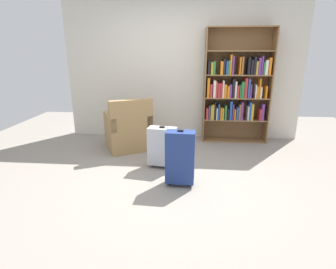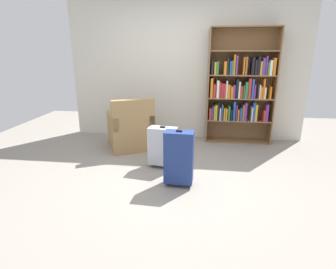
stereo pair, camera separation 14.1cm
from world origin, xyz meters
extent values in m
plane|color=gray|center=(0.00, 0.00, 0.00)|extent=(7.73, 7.73, 0.00)
cube|color=beige|center=(0.00, 1.97, 1.30)|extent=(4.42, 0.10, 2.60)
cube|color=brown|center=(0.42, 1.74, 1.02)|extent=(0.02, 0.31, 2.03)
cube|color=brown|center=(1.57, 1.74, 1.02)|extent=(0.02, 0.31, 2.03)
cube|color=brown|center=(0.99, 1.89, 1.02)|extent=(1.18, 0.02, 2.03)
cube|color=brown|center=(0.99, 1.74, 0.01)|extent=(1.14, 0.29, 0.02)
cube|color=brown|center=(0.99, 1.74, 0.42)|extent=(1.14, 0.29, 0.02)
cube|color=brown|center=(0.99, 1.74, 0.82)|extent=(1.14, 0.29, 0.02)
cube|color=brown|center=(0.99, 1.74, 1.23)|extent=(1.14, 0.29, 0.02)
cube|color=brown|center=(0.99, 1.74, 1.64)|extent=(1.14, 0.29, 0.02)
cube|color=brown|center=(0.99, 1.74, 2.02)|extent=(1.14, 0.29, 0.02)
cube|color=#B22D2D|center=(0.48, 1.71, 0.53)|extent=(0.04, 0.22, 0.21)
cube|color=#264C99|center=(0.52, 1.69, 0.55)|extent=(0.02, 0.20, 0.25)
cube|color=gold|center=(0.55, 1.71, 0.55)|extent=(0.02, 0.23, 0.25)
cube|color=gold|center=(0.58, 1.72, 0.56)|extent=(0.03, 0.26, 0.28)
cube|color=black|center=(0.61, 1.68, 0.59)|extent=(0.03, 0.18, 0.32)
cube|color=silver|center=(0.65, 1.70, 0.54)|extent=(0.02, 0.20, 0.22)
cube|color=#264C99|center=(0.68, 1.69, 0.57)|extent=(0.03, 0.18, 0.29)
cube|color=orange|center=(0.73, 1.72, 0.54)|extent=(0.03, 0.25, 0.22)
cube|color=gold|center=(0.76, 1.70, 0.53)|extent=(0.03, 0.21, 0.22)
cube|color=#2D7238|center=(0.81, 1.69, 0.56)|extent=(0.03, 0.20, 0.26)
cube|color=black|center=(0.85, 1.69, 0.53)|extent=(0.03, 0.20, 0.21)
cube|color=#264C99|center=(0.90, 1.70, 0.60)|extent=(0.04, 0.21, 0.35)
cube|color=#66337F|center=(0.94, 1.68, 0.57)|extent=(0.02, 0.18, 0.29)
cube|color=orange|center=(0.98, 1.69, 0.53)|extent=(0.03, 0.19, 0.20)
cube|color=#264C99|center=(1.02, 1.72, 0.54)|extent=(0.03, 0.26, 0.23)
cube|color=brown|center=(1.06, 1.70, 0.57)|extent=(0.03, 0.21, 0.29)
cube|color=#66337F|center=(1.10, 1.72, 0.59)|extent=(0.04, 0.25, 0.32)
cube|color=silver|center=(1.21, 1.69, 0.55)|extent=(0.02, 0.19, 0.25)
cube|color=#264C99|center=(1.24, 1.71, 0.59)|extent=(0.04, 0.23, 0.33)
cube|color=gold|center=(1.28, 1.70, 0.58)|extent=(0.04, 0.21, 0.30)
cube|color=#B22D2D|center=(1.43, 1.68, 0.53)|extent=(0.03, 0.18, 0.21)
cube|color=#66337F|center=(1.47, 1.71, 0.58)|extent=(0.04, 0.22, 0.30)
cube|color=orange|center=(0.48, 1.72, 1.01)|extent=(0.04, 0.25, 0.35)
cube|color=#B22D2D|center=(0.53, 1.71, 0.95)|extent=(0.04, 0.24, 0.24)
cube|color=silver|center=(0.59, 1.73, 0.99)|extent=(0.04, 0.27, 0.31)
cube|color=#B22D2D|center=(0.62, 1.70, 0.97)|extent=(0.03, 0.22, 0.28)
cube|color=#B22D2D|center=(0.67, 1.68, 0.96)|extent=(0.04, 0.18, 0.26)
cube|color=#B22D2D|center=(0.71, 1.70, 0.96)|extent=(0.03, 0.20, 0.26)
cube|color=silver|center=(0.74, 1.71, 0.99)|extent=(0.02, 0.24, 0.30)
cube|color=orange|center=(0.78, 1.69, 0.95)|extent=(0.04, 0.20, 0.24)
cube|color=orange|center=(0.83, 1.69, 0.94)|extent=(0.04, 0.19, 0.21)
cube|color=#66337F|center=(0.87, 1.71, 0.95)|extent=(0.04, 0.23, 0.23)
cube|color=black|center=(0.92, 1.71, 1.00)|extent=(0.04, 0.23, 0.33)
cube|color=silver|center=(0.96, 1.68, 0.98)|extent=(0.03, 0.18, 0.29)
cube|color=#B22D2D|center=(1.00, 1.71, 0.94)|extent=(0.04, 0.22, 0.22)
cube|color=#2D7238|center=(1.04, 1.71, 0.95)|extent=(0.02, 0.23, 0.23)
cube|color=#2D7238|center=(1.08, 1.71, 0.98)|extent=(0.04, 0.23, 0.29)
cube|color=#B22D2D|center=(1.13, 1.71, 1.01)|extent=(0.04, 0.23, 0.35)
cube|color=#264C99|center=(1.18, 1.71, 1.00)|extent=(0.03, 0.22, 0.34)
cube|color=#66337F|center=(1.22, 1.69, 0.95)|extent=(0.03, 0.20, 0.24)
cube|color=silver|center=(1.31, 1.72, 0.95)|extent=(0.02, 0.26, 0.24)
cube|color=orange|center=(1.34, 1.72, 0.94)|extent=(0.03, 0.25, 0.21)
cube|color=orange|center=(1.37, 1.70, 1.01)|extent=(0.02, 0.20, 0.35)
cube|color=silver|center=(1.40, 1.68, 0.93)|extent=(0.02, 0.18, 0.20)
cube|color=orange|center=(1.49, 1.68, 0.94)|extent=(0.03, 0.18, 0.22)
cube|color=black|center=(0.47, 1.73, 1.36)|extent=(0.04, 0.26, 0.23)
cube|color=gold|center=(0.52, 1.69, 1.35)|extent=(0.03, 0.19, 0.21)
cube|color=#2D7238|center=(0.56, 1.70, 1.35)|extent=(0.04, 0.20, 0.22)
cube|color=orange|center=(0.69, 1.70, 1.35)|extent=(0.04, 0.21, 0.23)
cube|color=black|center=(0.73, 1.71, 1.38)|extent=(0.04, 0.23, 0.27)
cube|color=#264C99|center=(0.78, 1.72, 1.36)|extent=(0.03, 0.24, 0.23)
cube|color=#2D7238|center=(0.81, 1.72, 1.36)|extent=(0.03, 0.25, 0.24)
cube|color=orange|center=(0.84, 1.69, 1.41)|extent=(0.03, 0.19, 0.34)
cube|color=#66337F|center=(0.88, 1.72, 1.40)|extent=(0.03, 0.25, 0.32)
cube|color=orange|center=(1.00, 1.71, 1.39)|extent=(0.02, 0.23, 0.30)
cube|color=brown|center=(1.04, 1.69, 1.39)|extent=(0.03, 0.19, 0.30)
cube|color=black|center=(1.15, 1.69, 1.39)|extent=(0.04, 0.20, 0.29)
cube|color=black|center=(1.20, 1.69, 1.37)|extent=(0.04, 0.20, 0.25)
cube|color=black|center=(1.25, 1.73, 1.39)|extent=(0.04, 0.27, 0.30)
cube|color=gold|center=(1.29, 1.71, 1.36)|extent=(0.03, 0.23, 0.23)
cube|color=#66337F|center=(1.33, 1.69, 1.38)|extent=(0.04, 0.19, 0.29)
cube|color=#66337F|center=(1.37, 1.68, 1.40)|extent=(0.02, 0.17, 0.31)
cube|color=#2D7238|center=(1.41, 1.72, 1.35)|extent=(0.03, 0.25, 0.22)
cube|color=silver|center=(1.45, 1.72, 1.36)|extent=(0.04, 0.24, 0.25)
cube|color=orange|center=(1.50, 1.69, 1.38)|extent=(0.04, 0.20, 0.29)
cube|color=#9E7A4C|center=(-0.91, 1.18, 0.20)|extent=(0.94, 0.94, 0.40)
cube|color=tan|center=(-0.91, 1.18, 0.44)|extent=(0.71, 0.74, 0.08)
cube|color=#9E7A4C|center=(-0.78, 0.92, 0.65)|extent=(0.68, 0.42, 0.50)
cube|color=#9E7A4C|center=(-0.64, 1.32, 0.51)|extent=(0.40, 0.67, 0.22)
cube|color=#9E7A4C|center=(-1.18, 1.05, 0.51)|extent=(0.40, 0.67, 0.22)
cylinder|color=#1E7F4C|center=(-0.42, 1.15, 0.05)|extent=(0.08, 0.08, 0.10)
torus|color=#1E7F4C|center=(-0.36, 1.15, 0.05)|extent=(0.06, 0.01, 0.06)
cube|color=#B7BABF|center=(-0.23, 0.40, 0.32)|extent=(0.43, 0.26, 0.55)
cube|color=black|center=(-0.23, 0.40, 0.61)|extent=(0.08, 0.05, 0.02)
cylinder|color=black|center=(-0.37, 0.43, 0.03)|extent=(0.06, 0.06, 0.05)
cylinder|color=black|center=(-0.09, 0.38, 0.03)|extent=(0.06, 0.06, 0.05)
cube|color=navy|center=(0.05, -0.13, 0.38)|extent=(0.36, 0.21, 0.66)
cube|color=black|center=(0.05, -0.13, 0.72)|extent=(0.07, 0.04, 0.02)
cylinder|color=black|center=(-0.07, -0.13, 0.03)|extent=(0.05, 0.05, 0.05)
cylinder|color=black|center=(0.18, -0.14, 0.03)|extent=(0.05, 0.05, 0.05)
camera|label=1|loc=(0.16, -3.20, 1.63)|focal=28.57mm
camera|label=2|loc=(0.30, -3.19, 1.63)|focal=28.57mm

